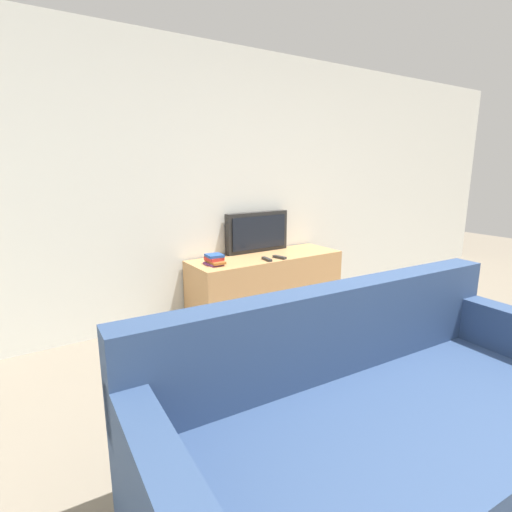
% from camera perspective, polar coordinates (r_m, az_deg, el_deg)
% --- Properties ---
extents(wall_back, '(9.00, 0.06, 2.60)m').
position_cam_1_polar(wall_back, '(4.05, -4.51, 10.08)').
color(wall_back, silver).
rests_on(wall_back, ground_plane).
extents(tv_stand, '(1.60, 0.53, 0.60)m').
position_cam_1_polar(tv_stand, '(4.12, 1.48, -4.02)').
color(tv_stand, tan).
rests_on(tv_stand, ground_plane).
extents(television, '(0.73, 0.09, 0.42)m').
position_cam_1_polar(television, '(4.20, 0.18, 3.45)').
color(television, black).
rests_on(television, tv_stand).
extents(couch, '(2.25, 1.12, 0.91)m').
position_cam_1_polar(couch, '(2.05, 17.59, -23.44)').
color(couch, navy).
rests_on(couch, ground_plane).
extents(book_stack, '(0.16, 0.22, 0.09)m').
position_cam_1_polar(book_stack, '(3.70, -5.97, -0.52)').
color(book_stack, '#7A3884').
rests_on(book_stack, tv_stand).
extents(remote_on_stand, '(0.05, 0.15, 0.02)m').
position_cam_1_polar(remote_on_stand, '(3.84, 1.56, -0.45)').
color(remote_on_stand, '#2D2D2D').
rests_on(remote_on_stand, tv_stand).
extents(remote_secondary, '(0.08, 0.15, 0.02)m').
position_cam_1_polar(remote_secondary, '(3.93, 3.38, -0.18)').
color(remote_secondary, '#2D2D2D').
rests_on(remote_secondary, tv_stand).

